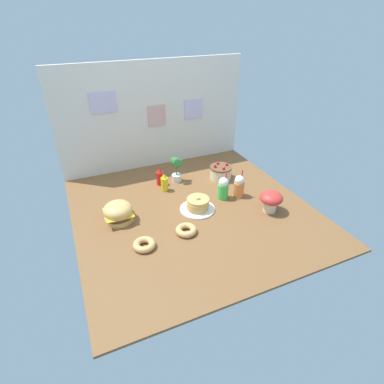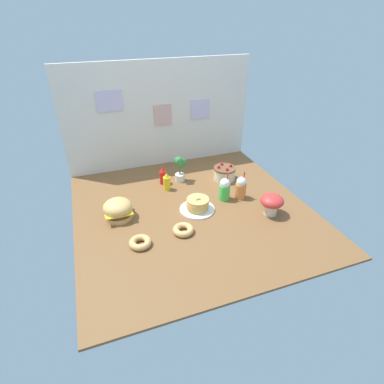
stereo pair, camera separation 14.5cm
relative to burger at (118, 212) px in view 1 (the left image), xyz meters
The scene contains 13 objects.
ground_plane 62.65cm from the burger, ahead, with size 195.51×197.46×2.00cm, color brown.
back_wall 116.97cm from the burger, 55.30° to the left, with size 195.51×4.20×108.40cm.
burger is the anchor object (origin of this frame).
pancake_stack 66.15cm from the burger, 10.57° to the right, with size 30.09×30.09×13.01cm.
layer_cake 113.89cm from the burger, 15.16° to the left, with size 22.09×22.09×16.10cm.
ketchup_bottle 65.55cm from the burger, 40.82° to the left, with size 6.73×6.73×17.70cm.
mustard_bottle 58.33cm from the burger, 31.16° to the left, with size 6.73×6.73×17.70cm.
cream_soda_cup 94.06cm from the burger, ahead, with size 9.73×9.73×26.56cm.
orange_float_cup 109.09cm from the burger, ahead, with size 9.73×9.73×26.56cm.
donut_pink_glaze 41.75cm from the burger, 76.51° to the right, with size 16.46×16.46×4.96cm.
donut_chocolate 57.63cm from the burger, 40.13° to the right, with size 16.46×16.46×4.96cm.
potted_plant 79.84cm from the burger, 32.48° to the left, with size 12.11×11.10×26.99cm.
mushroom_stool 126.64cm from the burger, 17.66° to the right, with size 19.47×19.47×18.58cm.
Camera 1 is at (-86.96, -196.99, 148.75)cm, focal length 28.30 mm.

